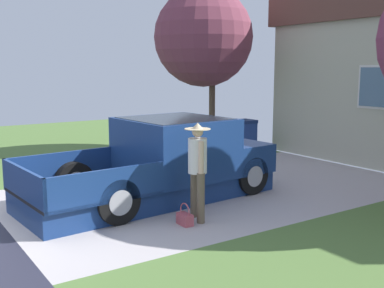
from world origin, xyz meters
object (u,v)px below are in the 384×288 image
(front_yard_tree, at_px, (207,36))
(pickup_truck, at_px, (169,162))
(handbag, at_px, (185,218))
(wheeled_trash_bin, at_px, (243,135))
(person_with_hat, at_px, (197,164))

(front_yard_tree, bearing_deg, pickup_truck, -43.30)
(handbag, bearing_deg, pickup_truck, 157.22)
(pickup_truck, bearing_deg, front_yard_tree, 132.72)
(pickup_truck, height_order, wheeled_trash_bin, pickup_truck)
(person_with_hat, height_order, handbag, person_with_hat)
(front_yard_tree, xyz_separation_m, wheeled_trash_bin, (1.08, 0.63, -3.07))
(person_with_hat, height_order, wheeled_trash_bin, person_with_hat)
(person_with_hat, bearing_deg, wheeled_trash_bin, -30.70)
(front_yard_tree, distance_m, wheeled_trash_bin, 3.32)
(handbag, distance_m, wheeled_trash_bin, 7.05)
(person_with_hat, distance_m, wheeled_trash_bin, 6.72)
(handbag, bearing_deg, wheeled_trash_bin, 132.19)
(pickup_truck, height_order, handbag, pickup_truck)
(handbag, relative_size, wheeled_trash_bin, 0.37)
(person_with_hat, bearing_deg, pickup_truck, 2.49)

